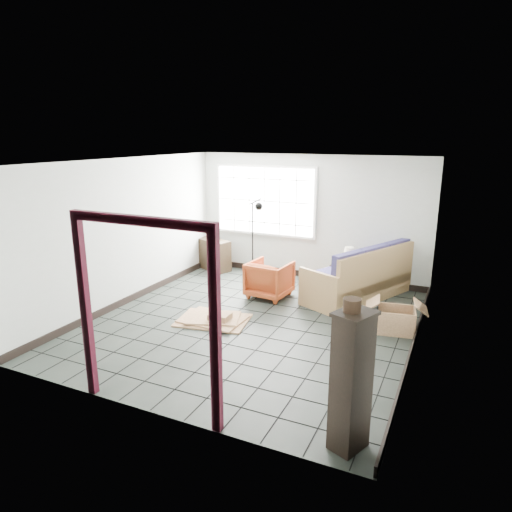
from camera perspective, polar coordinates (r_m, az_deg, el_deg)
The scene contains 15 objects.
ground at distance 7.56m, azimuth -0.28°, elevation -8.29°, with size 5.50×5.50×0.00m, color black.
room_shell at distance 7.10m, azimuth -0.20°, elevation 4.35°, with size 5.02×5.52×2.61m.
window_panel at distance 9.92m, azimuth 1.12°, elevation 6.92°, with size 2.32×0.08×1.52m.
doorway_trim at distance 4.92m, azimuth -13.83°, elevation -4.53°, with size 1.80×0.08×2.20m.
futon_sofa at distance 8.77m, azimuth 13.13°, elevation -2.76°, with size 1.79×2.50×1.04m.
armchair at distance 8.60m, azimuth 1.71°, elevation -2.68°, with size 0.74×0.69×0.76m, color brown.
side_table at distance 9.15m, azimuth 11.16°, elevation -1.67°, with size 0.60×0.60×0.50m.
table_lamp at distance 9.06m, azimuth 11.58°, elevation 0.41°, with size 0.25×0.25×0.37m.
projector at distance 9.11m, azimuth 11.48°, elevation -0.89°, with size 0.29×0.26×0.09m.
floor_lamp at distance 8.91m, azimuth -0.06°, elevation 1.91°, with size 0.49×0.45×1.83m.
console_shelf at distance 10.42m, azimuth -5.38°, elevation 0.21°, with size 0.95×0.64×0.69m.
tall_shelf at distance 4.57m, azimuth 11.83°, elevation -15.03°, with size 0.42×0.47×1.42m.
pot at distance 4.25m, azimuth 11.92°, elevation -6.03°, with size 0.21×0.21×0.12m.
open_box at distance 7.50m, azimuth 17.02°, elevation -7.64°, with size 0.98×0.59×0.52m.
cardboard_pile at distance 7.62m, azimuth -5.27°, elevation -7.82°, with size 1.26×0.99×0.17m.
Camera 1 is at (2.96, -6.29, 2.98)m, focal length 32.00 mm.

